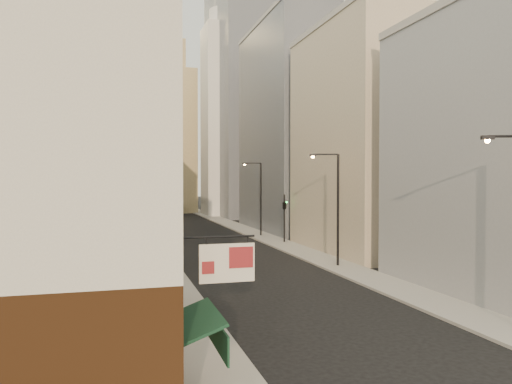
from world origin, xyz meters
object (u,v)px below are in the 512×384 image
Objects in this scene: streetlamp_far at (259,194)px; streetlamp_mid at (335,202)px; traffic_light_left at (148,210)px; traffic_light_right at (284,205)px; clock_tower at (158,125)px; white_tower at (226,113)px.

streetlamp_mid is at bearing -82.92° from streetlamp_far.
streetlamp_far reaches higher than traffic_light_left.
traffic_light_left is 1.00× the size of traffic_light_right.
clock_tower reaches higher than traffic_light_left.
streetlamp_mid is 20.74m from streetlamp_far.
streetlamp_far is at bearing 110.98° from streetlamp_mid.
streetlamp_far reaches higher than streetlamp_mid.
streetlamp_far is at bearing -81.34° from clock_tower.
white_tower reaches higher than streetlamp_mid.
streetlamp_far is at bearing -96.15° from white_tower.
white_tower is 8.30× the size of traffic_light_right.
clock_tower is 17.83m from white_tower.
streetlamp_mid is at bearing -84.05° from clock_tower.
traffic_light_left is at bearing -95.95° from clock_tower.
clock_tower is 8.98× the size of traffic_light_right.
streetlamp_far is 1.69× the size of traffic_light_left.
streetlamp_mid is 1.69× the size of traffic_light_right.
streetlamp_far is at bearing -93.82° from traffic_light_right.
white_tower is 43.46m from traffic_light_right.
clock_tower reaches higher than streetlamp_mid.
traffic_light_left is at bearing -163.03° from streetlamp_far.
clock_tower is 52.46m from traffic_light_left.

